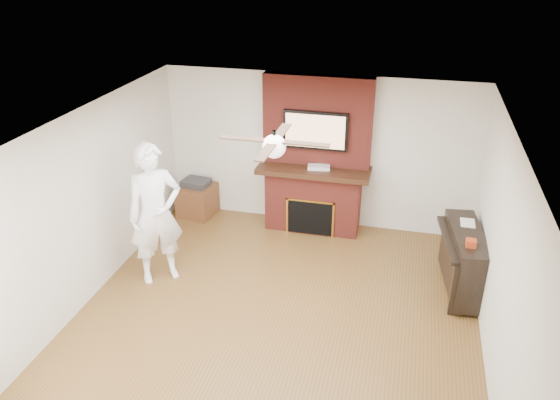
% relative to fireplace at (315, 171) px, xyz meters
% --- Properties ---
extents(room_shell, '(5.36, 5.86, 2.86)m').
position_rel_fireplace_xyz_m(room_shell, '(0.00, -2.55, 0.25)').
color(room_shell, brown).
rests_on(room_shell, ground).
extents(fireplace, '(1.78, 0.64, 2.50)m').
position_rel_fireplace_xyz_m(fireplace, '(0.00, 0.00, 0.00)').
color(fireplace, maroon).
rests_on(fireplace, ground).
extents(tv, '(1.00, 0.08, 0.60)m').
position_rel_fireplace_xyz_m(tv, '(0.00, -0.05, 0.68)').
color(tv, black).
rests_on(tv, fireplace).
extents(ceiling_fan, '(1.21, 1.21, 0.31)m').
position_rel_fireplace_xyz_m(ceiling_fan, '(-0.00, -2.55, 1.34)').
color(ceiling_fan, black).
rests_on(ceiling_fan, room_shell).
extents(person, '(0.88, 0.84, 2.00)m').
position_rel_fireplace_xyz_m(person, '(-1.80, -2.01, 0.00)').
color(person, white).
rests_on(person, ground).
extents(side_table, '(0.63, 0.63, 0.65)m').
position_rel_fireplace_xyz_m(side_table, '(-2.02, -0.07, -0.70)').
color(side_table, '#5A3119').
rests_on(side_table, ground).
extents(piano, '(0.66, 1.38, 0.97)m').
position_rel_fireplace_xyz_m(piano, '(2.29, -1.29, -0.52)').
color(piano, black).
rests_on(piano, ground).
extents(cable_box, '(0.37, 0.25, 0.05)m').
position_rel_fireplace_xyz_m(cable_box, '(0.08, -0.10, 0.11)').
color(cable_box, silver).
rests_on(cable_box, fireplace).
extents(candle_orange, '(0.07, 0.07, 0.11)m').
position_rel_fireplace_xyz_m(candle_orange, '(-0.24, -0.24, -0.94)').
color(candle_orange, orange).
rests_on(candle_orange, ground).
extents(candle_green, '(0.07, 0.07, 0.10)m').
position_rel_fireplace_xyz_m(candle_green, '(-0.11, -0.23, -0.95)').
color(candle_green, '#388C38').
rests_on(candle_green, ground).
extents(candle_cream, '(0.08, 0.08, 0.11)m').
position_rel_fireplace_xyz_m(candle_cream, '(0.05, -0.23, -0.94)').
color(candle_cream, '#FCF3C9').
rests_on(candle_cream, ground).
extents(candle_blue, '(0.06, 0.06, 0.09)m').
position_rel_fireplace_xyz_m(candle_blue, '(0.21, -0.25, -0.95)').
color(candle_blue, '#314095').
rests_on(candle_blue, ground).
extents(candle_green_extra, '(0.07, 0.07, 0.10)m').
position_rel_fireplace_xyz_m(candle_green_extra, '(-0.23, -0.23, -0.95)').
color(candle_green_extra, olive).
rests_on(candle_green_extra, ground).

